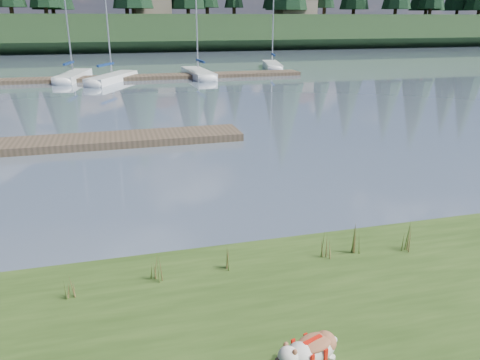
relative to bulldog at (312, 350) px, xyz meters
name	(u,v)px	position (x,y,z in m)	size (l,w,h in m)	color
ground	(125,80)	(-1.19, 35.42, -0.72)	(200.00, 200.00, 0.00)	slate
ridge	(114,32)	(-1.19, 78.42, 1.78)	(200.00, 20.00, 5.00)	black
bulldog	(312,350)	(0.00, 0.00, 0.00)	(1.01, 0.64, 0.60)	silver
dock_near	(39,145)	(-5.19, 14.42, -0.57)	(16.00, 2.00, 0.30)	#4C3D2C
dock_far	(150,77)	(0.81, 35.42, -0.57)	(26.00, 2.20, 0.30)	#4C3D2C
sailboat_bg_1	(75,75)	(-5.13, 37.10, -0.39)	(2.92, 7.66, 11.27)	white
sailboat_bg_2	(116,77)	(-1.92, 34.88, -0.39)	(4.59, 7.28, 11.18)	white
sailboat_bg_3	(196,72)	(4.92, 36.49, -0.40)	(1.92, 8.04, 11.73)	white
sailboat_bg_4	(271,64)	(13.49, 41.39, -0.40)	(2.89, 7.18, 10.49)	white
weed_0	(157,270)	(-1.73, 2.86, -0.15)	(0.17, 0.14, 0.53)	#475B23
weed_1	(226,259)	(-0.44, 2.94, -0.17)	(0.17, 0.14, 0.49)	#475B23
weed_2	(357,239)	(2.23, 2.91, -0.08)	(0.17, 0.14, 0.70)	#475B23
weed_3	(68,287)	(-3.23, 2.70, -0.17)	(0.17, 0.14, 0.48)	#475B23
weed_4	(327,247)	(1.57, 2.88, -0.16)	(0.17, 0.14, 0.51)	#475B23
weed_5	(407,237)	(3.24, 2.72, -0.08)	(0.17, 0.14, 0.70)	#475B23
mud_lip	(180,265)	(-1.19, 3.82, -0.65)	(60.00, 0.50, 0.14)	#33281C
house_1	(151,1)	(4.81, 76.42, 6.59)	(6.30, 5.30, 4.65)	gray
house_2	(295,2)	(28.81, 74.42, 6.59)	(6.30, 5.30, 4.65)	gray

